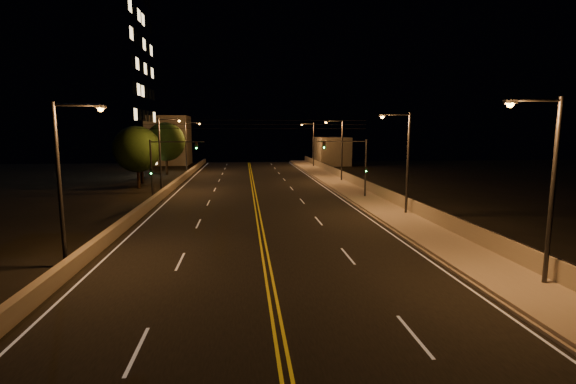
{
  "coord_description": "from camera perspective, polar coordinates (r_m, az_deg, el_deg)",
  "views": [
    {
      "loc": [
        -1.09,
        -11.1,
        6.83
      ],
      "look_at": [
        2.0,
        18.0,
        2.5
      ],
      "focal_mm": 26.0,
      "sensor_mm": 36.0,
      "label": 1
    }
  ],
  "objects": [
    {
      "name": "streetlight_2",
      "position": [
        55.48,
        7.09,
        6.24
      ],
      "size": [
        2.55,
        0.28,
        8.19
      ],
      "color": "#2D2D33",
      "rests_on": "ground"
    },
    {
      "name": "jersey_barrier",
      "position": [
        32.83,
        -20.68,
        -3.43
      ],
      "size": [
        0.45,
        120.0,
        0.8
      ],
      "primitive_type": "cube",
      "color": "gray",
      "rests_on": "ground"
    },
    {
      "name": "distant_building_right",
      "position": [
        84.83,
        5.94,
        5.61
      ],
      "size": [
        6.0,
        10.0,
        5.48
      ],
      "primitive_type": "cube",
      "color": "gray",
      "rests_on": "ground"
    },
    {
      "name": "overhead_wires",
      "position": [
        40.61,
        -4.58,
        9.2
      ],
      "size": [
        22.0,
        0.03,
        0.83
      ],
      "color": "black"
    },
    {
      "name": "lane_markings",
      "position": [
        31.78,
        -3.97,
        -3.97
      ],
      "size": [
        17.32,
        116.0,
        0.0
      ],
      "color": "silver",
      "rests_on": "road"
    },
    {
      "name": "streetlight_6",
      "position": [
        68.46,
        -13.54,
        6.48
      ],
      "size": [
        2.55,
        0.28,
        8.19
      ],
      "color": "#2D2D33",
      "rests_on": "ground"
    },
    {
      "name": "curb",
      "position": [
        33.36,
        11.57,
        -3.44
      ],
      "size": [
        0.14,
        120.0,
        0.15
      ],
      "primitive_type": "cube",
      "color": "gray",
      "rests_on": "ground"
    },
    {
      "name": "streetlight_0",
      "position": [
        20.48,
        31.91,
        1.42
      ],
      "size": [
        2.55,
        0.28,
        8.19
      ],
      "color": "#2D2D33",
      "rests_on": "ground"
    },
    {
      "name": "building_tower",
      "position": [
        70.58,
        -28.9,
        13.43
      ],
      "size": [
        24.0,
        15.0,
        29.65
      ],
      "color": "gray",
      "rests_on": "ground"
    },
    {
      "name": "parapet_rail",
      "position": [
        34.36,
        17.24,
        -1.18
      ],
      "size": [
        0.06,
        120.0,
        0.06
      ],
      "primitive_type": "cylinder",
      "rotation": [
        1.57,
        0.0,
        0.0
      ],
      "color": "black",
      "rests_on": "parapet_wall"
    },
    {
      "name": "sidewalk",
      "position": [
        33.95,
        14.59,
        -3.2
      ],
      "size": [
        3.6,
        120.0,
        0.3
      ],
      "primitive_type": "cube",
      "color": "gray",
      "rests_on": "ground"
    },
    {
      "name": "traffic_signal_right",
      "position": [
        42.01,
        9.27,
        4.15
      ],
      "size": [
        5.11,
        0.31,
        5.97
      ],
      "color": "#2D2D33",
      "rests_on": "ground"
    },
    {
      "name": "distant_building_left",
      "position": [
        87.79,
        -15.96,
        6.8
      ],
      "size": [
        8.0,
        8.0,
        9.7
      ],
      "primitive_type": "cube",
      "color": "gray",
      "rests_on": "ground"
    },
    {
      "name": "streetlight_4",
      "position": [
        23.35,
        -28.21,
        2.4
      ],
      "size": [
        2.55,
        0.28,
        8.19
      ],
      "color": "#2D2D33",
      "rests_on": "ground"
    },
    {
      "name": "tree_1",
      "position": [
        57.45,
        -19.48,
        4.98
      ],
      "size": [
        4.53,
        4.53,
        6.14
      ],
      "color": "black",
      "rests_on": "ground"
    },
    {
      "name": "tree_2",
      "position": [
        67.74,
        -16.4,
        6.61
      ],
      "size": [
        5.96,
        5.96,
        8.08
      ],
      "color": "black",
      "rests_on": "ground"
    },
    {
      "name": "ground",
      "position": [
        13.07,
        -0.42,
        -23.07
      ],
      "size": [
        160.0,
        160.0,
        0.0
      ],
      "primitive_type": "plane",
      "color": "black",
      "rests_on": "ground"
    },
    {
      "name": "road",
      "position": [
        31.85,
        -3.97,
        -3.97
      ],
      "size": [
        18.0,
        120.0,
        0.02
      ],
      "primitive_type": "cube",
      "color": "black",
      "rests_on": "ground"
    },
    {
      "name": "parapet_wall",
      "position": [
        34.45,
        17.2,
        -2.04
      ],
      "size": [
        0.3,
        120.0,
        1.0
      ],
      "primitive_type": "cube",
      "color": "gray",
      "rests_on": "sidewalk"
    },
    {
      "name": "streetlight_5",
      "position": [
        47.71,
        -16.78,
        5.61
      ],
      "size": [
        2.55,
        0.28,
        8.19
      ],
      "color": "#2D2D33",
      "rests_on": "ground"
    },
    {
      "name": "tree_0",
      "position": [
        52.41,
        -19.95,
        5.53
      ],
      "size": [
        5.44,
        5.44,
        7.37
      ],
      "color": "black",
      "rests_on": "ground"
    },
    {
      "name": "traffic_signal_left",
      "position": [
        41.24,
        -16.84,
        3.83
      ],
      "size": [
        5.11,
        0.31,
        5.97
      ],
      "color": "#2D2D33",
      "rests_on": "ground"
    },
    {
      "name": "streetlight_3",
      "position": [
        77.48,
        3.31,
        6.89
      ],
      "size": [
        2.55,
        0.28,
        8.19
      ],
      "color": "#2D2D33",
      "rests_on": "ground"
    },
    {
      "name": "streetlight_1",
      "position": [
        34.15,
        15.63,
        4.68
      ],
      "size": [
        2.55,
        0.28,
        8.19
      ],
      "color": "#2D2D33",
      "rests_on": "ground"
    }
  ]
}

